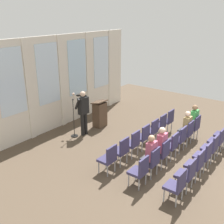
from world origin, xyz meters
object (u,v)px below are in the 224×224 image
object	(u,v)px
chair_r1_c3	(171,144)
chair_r1_c5	(187,131)
chair_r1_c1	(152,160)
chair_r2_c0	(177,184)
chair_r0_c6	(168,119)
lectern	(100,114)
chair_r0_c2	(133,142)
chair_r2_c2	(196,163)
audience_r1_c5	(186,126)
chair_r2_c3	(204,154)
chair_r0_c4	(152,130)
chair_r2_c4	(212,146)
chair_r0_c1	(121,149)
audience_r1_c2	(160,145)
chair_r0_c3	(143,136)
chair_r1_c0	(140,170)
chair_r1_c6	(194,126)
audience_r1_c6	(193,120)
chair_r2_c6	(224,133)
mic_stand	(74,128)
chair_r0_c5	(160,124)
chair_r2_c5	(218,139)
chair_r1_c4	(180,137)
chair_r1_c2	(162,152)
speaker	(83,110)
chair_r2_c1	(187,173)
audience_r1_c1	(150,153)

from	to	relation	value
chair_r1_c3	chair_r1_c5	bearing A→B (deg)	0.00
chair_r1_c1	chair_r2_c0	size ratio (longest dim) A/B	1.00
chair_r0_c6	lectern	bearing A→B (deg)	116.50
chair_r0_c2	chair_r1_c5	distance (m)	2.23
chair_r1_c1	chair_r2_c2	bearing A→B (deg)	-59.46
audience_r1_c5	chair_r2_c3	xyz separation A→B (m)	(-1.29, -1.18, -0.19)
chair_r0_c4	chair_r2_c4	distance (m)	2.19
chair_r0_c1	chair_r1_c3	xyz separation A→B (m)	(1.29, -1.10, 0.00)
audience_r1_c2	chair_r0_c3	bearing A→B (deg)	57.53
chair_r1_c0	lectern	bearing A→B (deg)	54.25
chair_r1_c1	chair_r1_c6	xyz separation A→B (m)	(3.23, 0.00, 0.00)
chair_r1_c3	chair_r2_c4	bearing A→B (deg)	-59.46
audience_r1_c2	audience_r1_c6	world-z (taller)	audience_r1_c6
chair_r2_c2	chair_r2_c3	bearing A→B (deg)	0.00
chair_r1_c5	chair_r2_c2	bearing A→B (deg)	-150.54
chair_r0_c3	chair_r1_c1	bearing A→B (deg)	-139.72
chair_r0_c2	chair_r0_c4	bearing A→B (deg)	0.00
chair_r0_c1	chair_r2_c6	size ratio (longest dim) A/B	1.00
chair_r2_c0	chair_r0_c2	bearing A→B (deg)	59.46
chair_r2_c6	chair_r2_c2	bearing A→B (deg)	180.00
mic_stand	chair_r1_c1	distance (m)	3.82
lectern	chair_r0_c5	world-z (taller)	lectern
chair_r0_c1	chair_r1_c1	xyz separation A→B (m)	(0.00, -1.10, 0.00)
lectern	chair_r1_c5	world-z (taller)	lectern
chair_r0_c1	chair_r1_c6	distance (m)	3.41
chair_r2_c4	chair_r2_c5	world-z (taller)	same
chair_r1_c4	chair_r1_c6	bearing A→B (deg)	0.00
chair_r0_c3	chair_r2_c3	world-z (taller)	same
chair_r1_c2	chair_r0_c5	bearing A→B (deg)	29.46
speaker	chair_r2_c3	world-z (taller)	speaker
chair_r1_c1	chair_r2_c1	size ratio (longest dim) A/B	1.00
chair_r2_c1	speaker	bearing A→B (deg)	78.60
audience_r1_c2	chair_r1_c3	world-z (taller)	audience_r1_c2
chair_r0_c2	chair_r2_c6	distance (m)	3.39
chair_r1_c1	chair_r2_c3	distance (m)	1.70
audience_r1_c6	chair_r2_c6	xyz separation A→B (m)	(0.00, -1.18, -0.22)
chair_r1_c1	audience_r1_c5	world-z (taller)	audience_r1_c5
chair_r0_c6	chair_r1_c3	distance (m)	2.23
chair_r0_c6	chair_r2_c4	bearing A→B (deg)	-120.54
lectern	audience_r1_c1	distance (m)	4.07
chair_r2_c4	chair_r2_c3	bearing A→B (deg)	180.00
chair_r0_c2	chair_r1_c3	xyz separation A→B (m)	(0.65, -1.10, 0.00)
chair_r2_c1	chair_r0_c2	bearing A→B (deg)	73.56
chair_r1_c5	chair_r2_c2	distance (m)	2.23
audience_r1_c1	chair_r1_c2	size ratio (longest dim) A/B	1.42
chair_r1_c5	chair_r2_c1	bearing A→B (deg)	-157.04
chair_r0_c2	chair_r0_c4	distance (m)	1.29
chair_r2_c3	audience_r1_c1	bearing A→B (deg)	137.70
chair_r1_c2	chair_r1_c6	size ratio (longest dim) A/B	1.00
mic_stand	chair_r0_c2	distance (m)	2.69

